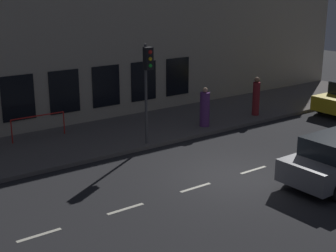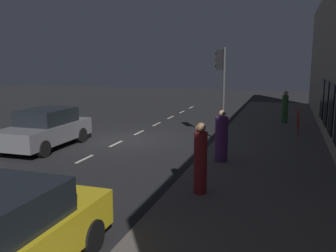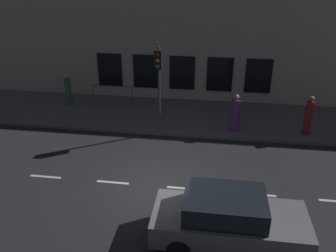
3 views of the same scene
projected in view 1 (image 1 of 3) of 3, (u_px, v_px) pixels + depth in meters
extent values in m
plane|color=#232326|center=(232.00, 176.00, 16.52)|extent=(60.00, 60.00, 0.00)
cube|color=#5B5654|center=(133.00, 131.00, 21.34)|extent=(4.50, 32.00, 0.15)
cube|color=#B2A893|center=(101.00, 47.00, 22.37)|extent=(0.60, 32.00, 6.96)
cube|color=black|center=(178.00, 77.00, 24.96)|extent=(0.04, 1.40, 1.89)
cube|color=black|center=(144.00, 81.00, 23.79)|extent=(0.04, 1.40, 1.89)
cube|color=black|center=(106.00, 86.00, 22.61)|extent=(0.04, 1.40, 1.89)
cube|color=black|center=(65.00, 92.00, 21.43)|extent=(0.04, 1.40, 1.89)
cube|color=black|center=(18.00, 98.00, 20.26)|extent=(0.04, 1.40, 1.89)
cube|color=beige|center=(302.00, 155.00, 18.57)|extent=(0.12, 1.20, 0.01)
cube|color=beige|center=(253.00, 170.00, 17.09)|extent=(0.12, 1.20, 0.01)
cube|color=beige|center=(196.00, 187.00, 15.61)|extent=(0.12, 1.20, 0.01)
cube|color=beige|center=(126.00, 209.00, 14.13)|extent=(0.12, 1.20, 0.01)
cube|color=beige|center=(39.00, 235.00, 12.66)|extent=(0.12, 1.20, 0.01)
cylinder|color=#424244|center=(146.00, 95.00, 18.94)|extent=(0.10, 0.10, 3.91)
cube|color=black|center=(148.00, 58.00, 18.40)|extent=(0.26, 0.32, 0.84)
sphere|color=red|center=(150.00, 52.00, 18.22)|extent=(0.15, 0.15, 0.15)
sphere|color=gold|center=(150.00, 59.00, 18.29)|extent=(0.15, 0.15, 0.15)
sphere|color=green|center=(150.00, 66.00, 18.36)|extent=(0.15, 0.15, 0.15)
cylinder|color=black|center=(321.00, 107.00, 24.55)|extent=(0.23, 0.64, 0.64)
cylinder|color=black|center=(293.00, 174.00, 15.91)|extent=(0.22, 0.64, 0.64)
cylinder|color=#5B2D70|center=(205.00, 109.00, 21.65)|extent=(0.54, 0.54, 1.52)
sphere|color=tan|center=(205.00, 90.00, 21.41)|extent=(0.22, 0.22, 0.22)
cube|color=tan|center=(204.00, 90.00, 21.50)|extent=(0.06, 0.07, 0.06)
cylinder|color=maroon|center=(256.00, 99.00, 23.48)|extent=(0.44, 0.44, 1.60)
sphere|color=#936B4C|center=(257.00, 80.00, 23.23)|extent=(0.24, 0.24, 0.24)
cube|color=#936B4C|center=(259.00, 80.00, 23.17)|extent=(0.06, 0.08, 0.07)
cylinder|color=red|center=(64.00, 123.00, 20.60)|extent=(0.05, 0.05, 0.95)
cylinder|color=red|center=(12.00, 132.00, 19.34)|extent=(0.05, 0.05, 0.95)
cylinder|color=red|center=(38.00, 116.00, 19.84)|extent=(0.05, 2.22, 0.05)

